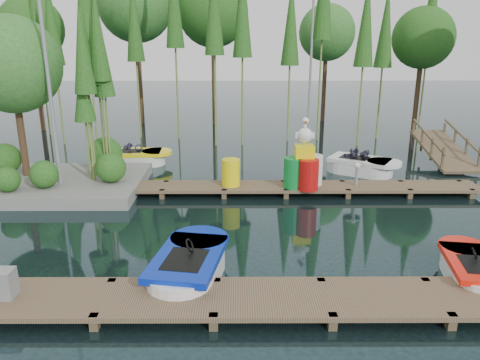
{
  "coord_description": "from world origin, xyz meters",
  "views": [
    {
      "loc": [
        0.45,
        -12.43,
        5.07
      ],
      "look_at": [
        0.5,
        0.5,
        1.1
      ],
      "focal_mm": 35.0,
      "sensor_mm": 36.0,
      "label": 1
    }
  ],
  "objects_px": {
    "boat_blue": "(189,268)",
    "utility_cabinet": "(2,284)",
    "boat_red": "(473,271)",
    "yellow_barrel": "(231,172)",
    "drum_cluster": "(305,167)",
    "island": "(36,96)",
    "boat_yellow_far": "(137,158)"
  },
  "relations": [
    {
      "from": "boat_blue",
      "to": "utility_cabinet",
      "type": "bearing_deg",
      "value": -151.34
    },
    {
      "from": "boat_red",
      "to": "yellow_barrel",
      "type": "bearing_deg",
      "value": 141.18
    },
    {
      "from": "boat_blue",
      "to": "drum_cluster",
      "type": "height_order",
      "value": "drum_cluster"
    },
    {
      "from": "island",
      "to": "utility_cabinet",
      "type": "bearing_deg",
      "value": -73.89
    },
    {
      "from": "island",
      "to": "utility_cabinet",
      "type": "xyz_separation_m",
      "value": [
        2.25,
        -7.79,
        -2.6
      ]
    },
    {
      "from": "boat_red",
      "to": "yellow_barrel",
      "type": "height_order",
      "value": "yellow_barrel"
    },
    {
      "from": "utility_cabinet",
      "to": "drum_cluster",
      "type": "xyz_separation_m",
      "value": [
        6.69,
        6.84,
        0.4
      ]
    },
    {
      "from": "boat_blue",
      "to": "boat_yellow_far",
      "type": "bearing_deg",
      "value": 117.75
    },
    {
      "from": "boat_yellow_far",
      "to": "utility_cabinet",
      "type": "distance_m",
      "value": 10.81
    },
    {
      "from": "boat_yellow_far",
      "to": "drum_cluster",
      "type": "bearing_deg",
      "value": -14.79
    },
    {
      "from": "boat_blue",
      "to": "drum_cluster",
      "type": "relative_size",
      "value": 1.37
    },
    {
      "from": "boat_blue",
      "to": "yellow_barrel",
      "type": "bearing_deg",
      "value": 91.64
    },
    {
      "from": "boat_red",
      "to": "boat_yellow_far",
      "type": "height_order",
      "value": "boat_yellow_far"
    },
    {
      "from": "boat_yellow_far",
      "to": "utility_cabinet",
      "type": "height_order",
      "value": "boat_yellow_far"
    },
    {
      "from": "boat_blue",
      "to": "boat_red",
      "type": "xyz_separation_m",
      "value": [
        6.13,
        -0.09,
        -0.05
      ]
    },
    {
      "from": "boat_yellow_far",
      "to": "yellow_barrel",
      "type": "distance_m",
      "value": 5.51
    },
    {
      "from": "boat_red",
      "to": "drum_cluster",
      "type": "xyz_separation_m",
      "value": [
        -2.87,
        5.75,
        0.74
      ]
    },
    {
      "from": "island",
      "to": "yellow_barrel",
      "type": "height_order",
      "value": "island"
    },
    {
      "from": "yellow_barrel",
      "to": "boat_red",
      "type": "bearing_deg",
      "value": -48.09
    },
    {
      "from": "boat_blue",
      "to": "yellow_barrel",
      "type": "xyz_separation_m",
      "value": [
        0.82,
        5.82,
        0.46
      ]
    },
    {
      "from": "island",
      "to": "boat_yellow_far",
      "type": "xyz_separation_m",
      "value": [
        2.54,
        3.01,
        -2.89
      ]
    },
    {
      "from": "utility_cabinet",
      "to": "drum_cluster",
      "type": "height_order",
      "value": "drum_cluster"
    },
    {
      "from": "island",
      "to": "yellow_barrel",
      "type": "relative_size",
      "value": 7.51
    },
    {
      "from": "yellow_barrel",
      "to": "island",
      "type": "bearing_deg",
      "value": 173.07
    },
    {
      "from": "boat_blue",
      "to": "boat_red",
      "type": "height_order",
      "value": "boat_blue"
    },
    {
      "from": "boat_red",
      "to": "utility_cabinet",
      "type": "distance_m",
      "value": 9.62
    },
    {
      "from": "boat_yellow_far",
      "to": "drum_cluster",
      "type": "relative_size",
      "value": 1.21
    },
    {
      "from": "boat_blue",
      "to": "utility_cabinet",
      "type": "relative_size",
      "value": 5.65
    },
    {
      "from": "utility_cabinet",
      "to": "drum_cluster",
      "type": "distance_m",
      "value": 9.57
    },
    {
      "from": "island",
      "to": "boat_blue",
      "type": "distance_m",
      "value": 9.18
    },
    {
      "from": "boat_red",
      "to": "drum_cluster",
      "type": "height_order",
      "value": "drum_cluster"
    },
    {
      "from": "boat_red",
      "to": "utility_cabinet",
      "type": "relative_size",
      "value": 4.61
    }
  ]
}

